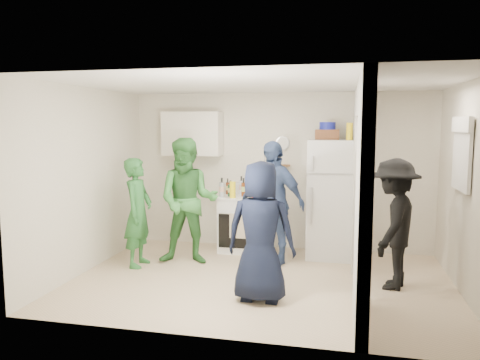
{
  "coord_description": "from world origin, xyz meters",
  "views": [
    {
      "loc": [
        1.0,
        -5.74,
        2.0
      ],
      "look_at": [
        -0.36,
        0.4,
        1.25
      ],
      "focal_mm": 35.0,
      "sensor_mm": 36.0,
      "label": 1
    }
  ],
  "objects_px": {
    "blue_bowl": "(327,126)",
    "person_nook": "(394,224)",
    "person_green_center": "(188,201)",
    "yellow_cup_stack_top": "(349,131)",
    "person_green_left": "(138,212)",
    "person_navy": "(261,232)",
    "person_denim": "(272,202)",
    "fridge": "(333,199)",
    "wicker_basket": "(327,135)",
    "stove": "(243,223)"
  },
  "relations": [
    {
      "from": "blue_bowl",
      "to": "person_nook",
      "type": "relative_size",
      "value": 0.15
    },
    {
      "from": "person_green_center",
      "to": "yellow_cup_stack_top",
      "type": "bearing_deg",
      "value": 8.15
    },
    {
      "from": "person_green_left",
      "to": "person_navy",
      "type": "xyz_separation_m",
      "value": [
        1.92,
        -0.94,
        0.03
      ]
    },
    {
      "from": "person_nook",
      "to": "person_green_center",
      "type": "bearing_deg",
      "value": -81.86
    },
    {
      "from": "person_denim",
      "to": "fridge",
      "type": "bearing_deg",
      "value": 56.01
    },
    {
      "from": "fridge",
      "to": "wicker_basket",
      "type": "distance_m",
      "value": 0.97
    },
    {
      "from": "stove",
      "to": "fridge",
      "type": "relative_size",
      "value": 0.5
    },
    {
      "from": "person_green_center",
      "to": "person_navy",
      "type": "distance_m",
      "value": 1.76
    },
    {
      "from": "blue_bowl",
      "to": "person_navy",
      "type": "distance_m",
      "value": 2.46
    },
    {
      "from": "fridge",
      "to": "yellow_cup_stack_top",
      "type": "bearing_deg",
      "value": -24.44
    },
    {
      "from": "blue_bowl",
      "to": "person_green_center",
      "type": "relative_size",
      "value": 0.13
    },
    {
      "from": "person_denim",
      "to": "person_nook",
      "type": "xyz_separation_m",
      "value": [
        1.61,
        -0.71,
        -0.09
      ]
    },
    {
      "from": "fridge",
      "to": "person_navy",
      "type": "bearing_deg",
      "value": -110.31
    },
    {
      "from": "yellow_cup_stack_top",
      "to": "person_green_left",
      "type": "bearing_deg",
      "value": -161.44
    },
    {
      "from": "blue_bowl",
      "to": "person_green_left",
      "type": "bearing_deg",
      "value": -156.43
    },
    {
      "from": "stove",
      "to": "fridge",
      "type": "xyz_separation_m",
      "value": [
        1.38,
        -0.03,
        0.45
      ]
    },
    {
      "from": "stove",
      "to": "blue_bowl",
      "type": "xyz_separation_m",
      "value": [
        1.28,
        0.02,
        1.54
      ]
    },
    {
      "from": "person_green_left",
      "to": "blue_bowl",
      "type": "bearing_deg",
      "value": -67.87
    },
    {
      "from": "wicker_basket",
      "to": "person_denim",
      "type": "xyz_separation_m",
      "value": [
        -0.74,
        -0.57,
        -0.96
      ]
    },
    {
      "from": "stove",
      "to": "person_nook",
      "type": "distance_m",
      "value": 2.51
    },
    {
      "from": "blue_bowl",
      "to": "person_green_center",
      "type": "bearing_deg",
      "value": -156.37
    },
    {
      "from": "fridge",
      "to": "person_denim",
      "type": "height_order",
      "value": "fridge"
    },
    {
      "from": "wicker_basket",
      "to": "person_denim",
      "type": "distance_m",
      "value": 1.34
    },
    {
      "from": "person_navy",
      "to": "person_nook",
      "type": "height_order",
      "value": "person_navy"
    },
    {
      "from": "wicker_basket",
      "to": "person_nook",
      "type": "relative_size",
      "value": 0.22
    },
    {
      "from": "stove",
      "to": "person_denim",
      "type": "distance_m",
      "value": 0.89
    },
    {
      "from": "blue_bowl",
      "to": "person_nook",
      "type": "xyz_separation_m",
      "value": [
        0.86,
        -1.27,
        -1.18
      ]
    },
    {
      "from": "fridge",
      "to": "blue_bowl",
      "type": "relative_size",
      "value": 7.39
    },
    {
      "from": "person_navy",
      "to": "blue_bowl",
      "type": "bearing_deg",
      "value": -105.84
    },
    {
      "from": "stove",
      "to": "person_navy",
      "type": "height_order",
      "value": "person_navy"
    },
    {
      "from": "fridge",
      "to": "person_navy",
      "type": "relative_size",
      "value": 1.11
    },
    {
      "from": "blue_bowl",
      "to": "person_navy",
      "type": "relative_size",
      "value": 0.15
    },
    {
      "from": "fridge",
      "to": "blue_bowl",
      "type": "bearing_deg",
      "value": 153.43
    },
    {
      "from": "wicker_basket",
      "to": "fridge",
      "type": "bearing_deg",
      "value": -26.57
    },
    {
      "from": "fridge",
      "to": "person_green_left",
      "type": "distance_m",
      "value": 2.87
    },
    {
      "from": "blue_bowl",
      "to": "person_green_center",
      "type": "height_order",
      "value": "blue_bowl"
    },
    {
      "from": "fridge",
      "to": "person_green_left",
      "type": "xyz_separation_m",
      "value": [
        -2.66,
        -1.07,
        -0.12
      ]
    },
    {
      "from": "person_green_left",
      "to": "person_nook",
      "type": "bearing_deg",
      "value": -94.06
    },
    {
      "from": "yellow_cup_stack_top",
      "to": "person_nook",
      "type": "distance_m",
      "value": 1.66
    },
    {
      "from": "person_green_left",
      "to": "person_denim",
      "type": "bearing_deg",
      "value": -74.59
    },
    {
      "from": "stove",
      "to": "person_green_left",
      "type": "bearing_deg",
      "value": -139.42
    },
    {
      "from": "wicker_basket",
      "to": "person_denim",
      "type": "bearing_deg",
      "value": -142.64
    },
    {
      "from": "person_denim",
      "to": "stove",
      "type": "bearing_deg",
      "value": 159.07
    },
    {
      "from": "stove",
      "to": "person_green_left",
      "type": "distance_m",
      "value": 1.72
    },
    {
      "from": "blue_bowl",
      "to": "person_green_left",
      "type": "relative_size",
      "value": 0.16
    },
    {
      "from": "blue_bowl",
      "to": "wicker_basket",
      "type": "bearing_deg",
      "value": 0.0
    },
    {
      "from": "person_green_center",
      "to": "stove",
      "type": "bearing_deg",
      "value": 43.3
    },
    {
      "from": "stove",
      "to": "person_denim",
      "type": "height_order",
      "value": "person_denim"
    },
    {
      "from": "person_denim",
      "to": "person_navy",
      "type": "relative_size",
      "value": 1.11
    },
    {
      "from": "fridge",
      "to": "person_navy",
      "type": "xyz_separation_m",
      "value": [
        -0.74,
        -2.01,
        -0.09
      ]
    }
  ]
}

